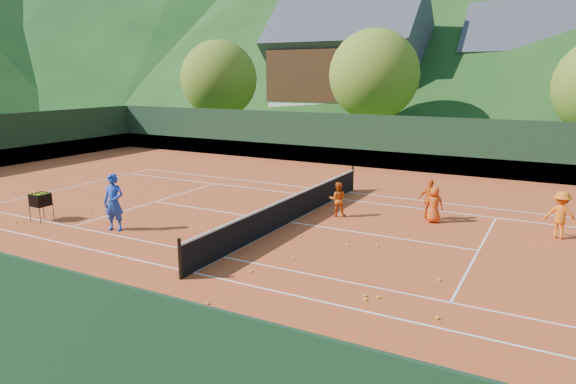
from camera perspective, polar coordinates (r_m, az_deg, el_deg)
The scene contains 37 objects.
ground at distance 18.37m, azimuth 0.28°, elevation -3.43°, with size 400.00×400.00×0.00m, color #2C561B.
clay_court at distance 18.37m, azimuth 0.28°, elevation -3.40°, with size 40.00×24.00×0.02m, color #B2401C.
coach at distance 18.14m, azimuth -18.79°, elevation -1.11°, with size 0.71×0.46×1.94m, color #1B3FB4.
student_a at distance 19.09m, azimuth 5.55°, elevation -0.80°, with size 0.63×0.49×1.29m, color #E15614.
student_b at distance 19.22m, azimuth 15.51°, elevation -0.85°, with size 0.86×0.36×1.47m, color orange.
student_c at distance 18.91m, azimuth 15.94°, elevation -1.37°, with size 0.63×0.41×1.29m, color #D74913.
student_d at distance 18.56m, azimuth 28.05°, elevation -2.27°, with size 1.00×0.57×1.54m, color orange.
tennis_ball_0 at distance 16.63m, azimuth -28.97°, elevation -6.66°, with size 0.07×0.07×0.07m, color #CAF228.
tennis_ball_1 at distance 12.33m, azimuth 8.63°, elevation -11.70°, with size 0.07×0.07×0.07m, color #CAF228.
tennis_ball_2 at distance 21.45m, azimuth -21.14°, elevation -1.78°, with size 0.07×0.07×0.07m, color #CAF228.
tennis_ball_3 at distance 14.75m, azimuth 0.63°, elevation -7.35°, with size 0.07×0.07×0.07m, color #CAF228.
tennis_ball_5 at distance 17.06m, azimuth -5.18°, elevation -4.58°, with size 0.07×0.07×0.07m, color #CAF228.
tennis_ball_6 at distance 16.05m, azimuth 9.91°, elevation -5.86°, with size 0.07×0.07×0.07m, color #CAF228.
tennis_ball_7 at distance 18.03m, azimuth -5.31°, elevation -3.62°, with size 0.07×0.07×0.07m, color #CAF228.
tennis_ball_8 at distance 17.15m, azimuth -9.26°, elevation -4.60°, with size 0.07×0.07×0.07m, color #CAF228.
tennis_ball_9 at distance 12.48m, azimuth 9.99°, elevation -11.43°, with size 0.07×0.07×0.07m, color #CAF228.
tennis_ball_10 at distance 16.67m, azimuth 1.29°, elevation -4.95°, with size 0.07×0.07×0.07m, color #CAF228.
tennis_ball_11 at distance 11.79m, azimuth 16.25°, elevation -13.28°, with size 0.07×0.07×0.07m, color #CAF228.
tennis_ball_12 at distance 20.63m, azimuth -27.94°, elevation -2.99°, with size 0.07×0.07×0.07m, color #CAF228.
tennis_ball_13 at distance 20.63m, azimuth -27.40°, elevation -2.93°, with size 0.07×0.07×0.07m, color #CAF228.
tennis_ball_14 at distance 16.81m, azimuth -10.13°, elevation -5.00°, with size 0.07×0.07×0.07m, color #CAF228.
tennis_ball_16 at distance 13.90m, azimuth -11.40°, elevation -8.92°, with size 0.07×0.07×0.07m, color #CAF228.
tennis_ball_17 at distance 13.86m, azimuth -4.08°, elevation -8.75°, with size 0.07×0.07×0.07m, color #CAF228.
tennis_ball_18 at distance 12.01m, azimuth -24.39°, elevation -13.46°, with size 0.07×0.07×0.07m, color #CAF228.
tennis_ball_19 at distance 15.93m, azimuth 6.62°, elevation -5.89°, with size 0.07×0.07×0.07m, color #CAF228.
tennis_ball_20 at distance 12.16m, azimuth -8.94°, elevation -12.08°, with size 0.07×0.07×0.07m, color #CAF228.
tennis_ball_21 at distance 12.54m, azimuth 8.58°, elevation -11.26°, with size 0.07×0.07×0.07m, color #CAF228.
tennis_ball_23 at distance 13.78m, azimuth 16.49°, elevation -9.39°, with size 0.07×0.07×0.07m, color #CAF228.
tennis_ball_24 at distance 19.50m, azimuth -17.65°, elevation -2.92°, with size 0.07×0.07×0.07m, color #CAF228.
court_lines at distance 18.37m, azimuth 0.28°, elevation -3.36°, with size 23.83×11.03×0.00m.
tennis_net at distance 18.24m, azimuth 0.28°, elevation -1.86°, with size 0.10×12.07×1.10m.
perimeter_fence at distance 18.06m, azimuth 0.29°, elevation 0.44°, with size 40.40×24.24×3.00m.
ball_hopper at distance 20.44m, azimuth -25.81°, elevation -0.84°, with size 0.57×0.57×1.00m.
chalet_left at distance 49.10m, azimuth 6.72°, elevation 13.32°, with size 13.80×9.93×12.92m.
chalet_mid at distance 49.61m, azimuth 26.32°, elevation 11.35°, with size 12.65×8.82×11.45m.
tree_a at distance 41.44m, azimuth -7.67°, elevation 12.33°, with size 6.00×6.00×7.88m.
tree_b at distance 37.63m, azimuth 9.57°, elevation 12.72°, with size 6.40×6.40×8.40m.
Camera 1 is at (8.32, -15.55, 5.14)m, focal length 32.00 mm.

